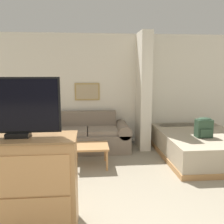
{
  "coord_description": "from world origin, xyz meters",
  "views": [
    {
      "loc": [
        -0.58,
        -1.94,
        1.78
      ],
      "look_at": [
        -0.19,
        2.35,
        1.05
      ],
      "focal_mm": 40.0,
      "sensor_mm": 36.0,
      "label": 1
    }
  ],
  "objects_px": {
    "coffee_table": "(91,148)",
    "bed": "(200,145)",
    "tv": "(16,107)",
    "table_lamp": "(35,113)",
    "couch": "(88,136)",
    "tv_dresser": "(21,185)",
    "backpack": "(204,127)"
  },
  "relations": [
    {
      "from": "table_lamp",
      "to": "tv",
      "type": "xyz_separation_m",
      "value": [
        0.42,
        -2.78,
        0.53
      ]
    },
    {
      "from": "coffee_table",
      "to": "backpack",
      "type": "relative_size",
      "value": 1.66
    },
    {
      "from": "table_lamp",
      "to": "tv",
      "type": "height_order",
      "value": "tv"
    },
    {
      "from": "bed",
      "to": "tv",
      "type": "bearing_deg",
      "value": -144.65
    },
    {
      "from": "couch",
      "to": "tv_dresser",
      "type": "xyz_separation_m",
      "value": [
        -0.7,
        -2.81,
        0.23
      ]
    },
    {
      "from": "backpack",
      "to": "table_lamp",
      "type": "bearing_deg",
      "value": 164.24
    },
    {
      "from": "couch",
      "to": "tv",
      "type": "height_order",
      "value": "tv"
    },
    {
      "from": "bed",
      "to": "backpack",
      "type": "bearing_deg",
      "value": -105.71
    },
    {
      "from": "tv_dresser",
      "to": "backpack",
      "type": "xyz_separation_m",
      "value": [
        2.92,
        1.84,
        0.16
      ]
    },
    {
      "from": "table_lamp",
      "to": "tv",
      "type": "bearing_deg",
      "value": -81.32
    },
    {
      "from": "couch",
      "to": "table_lamp",
      "type": "bearing_deg",
      "value": -178.76
    },
    {
      "from": "couch",
      "to": "table_lamp",
      "type": "height_order",
      "value": "table_lamp"
    },
    {
      "from": "table_lamp",
      "to": "bed",
      "type": "xyz_separation_m",
      "value": [
        3.43,
        -0.65,
        -0.61
      ]
    },
    {
      "from": "tv",
      "to": "bed",
      "type": "xyz_separation_m",
      "value": [
        3.0,
        2.13,
        -1.14
      ]
    },
    {
      "from": "table_lamp",
      "to": "tv_dresser",
      "type": "xyz_separation_m",
      "value": [
        0.42,
        -2.78,
        -0.33
      ]
    },
    {
      "from": "couch",
      "to": "backpack",
      "type": "relative_size",
      "value": 4.83
    },
    {
      "from": "table_lamp",
      "to": "backpack",
      "type": "relative_size",
      "value": 1.16
    },
    {
      "from": "tv_dresser",
      "to": "tv",
      "type": "relative_size",
      "value": 1.35
    },
    {
      "from": "coffee_table",
      "to": "bed",
      "type": "bearing_deg",
      "value": 7.52
    },
    {
      "from": "coffee_table",
      "to": "backpack",
      "type": "height_order",
      "value": "backpack"
    },
    {
      "from": "tv",
      "to": "couch",
      "type": "bearing_deg",
      "value": 75.95
    },
    {
      "from": "coffee_table",
      "to": "table_lamp",
      "type": "relative_size",
      "value": 1.44
    },
    {
      "from": "couch",
      "to": "coffee_table",
      "type": "relative_size",
      "value": 2.9
    },
    {
      "from": "tv",
      "to": "bed",
      "type": "relative_size",
      "value": 0.42
    },
    {
      "from": "coffee_table",
      "to": "table_lamp",
      "type": "xyz_separation_m",
      "value": [
        -1.19,
        0.95,
        0.51
      ]
    },
    {
      "from": "bed",
      "to": "backpack",
      "type": "relative_size",
      "value": 5.55
    },
    {
      "from": "couch",
      "to": "bed",
      "type": "bearing_deg",
      "value": -16.42
    },
    {
      "from": "coffee_table",
      "to": "tv",
      "type": "xyz_separation_m",
      "value": [
        -0.77,
        -1.83,
        1.04
      ]
    },
    {
      "from": "table_lamp",
      "to": "tv_dresser",
      "type": "height_order",
      "value": "tv_dresser"
    },
    {
      "from": "tv",
      "to": "tv_dresser",
      "type": "bearing_deg",
      "value": -90.0
    },
    {
      "from": "tv_dresser",
      "to": "backpack",
      "type": "distance_m",
      "value": 3.46
    },
    {
      "from": "coffee_table",
      "to": "tv",
      "type": "relative_size",
      "value": 0.71
    }
  ]
}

